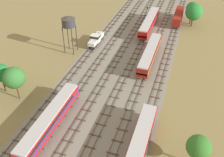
% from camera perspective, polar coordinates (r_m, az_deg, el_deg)
% --- Properties ---
extents(ground_plane, '(480.00, 480.00, 0.00)m').
position_cam_1_polar(ground_plane, '(80.87, 5.05, 8.02)').
color(ground_plane, olive).
extents(ballast_bed, '(26.38, 176.00, 0.01)m').
position_cam_1_polar(ballast_bed, '(80.87, 5.05, 8.02)').
color(ballast_bed, gray).
rests_on(ballast_bed, ground).
extents(track_far_left, '(2.40, 126.00, 0.29)m').
position_cam_1_polar(track_far_left, '(84.54, -2.24, 9.54)').
color(track_far_left, '#47382D').
rests_on(track_far_left, ground).
extents(track_left, '(2.40, 126.00, 0.29)m').
position_cam_1_polar(track_left, '(83.23, 0.69, 9.11)').
color(track_left, '#47382D').
rests_on(track_left, ground).
extents(track_centre_left, '(2.40, 126.00, 0.29)m').
position_cam_1_polar(track_centre_left, '(82.14, 3.70, 8.65)').
color(track_centre_left, '#47382D').
rests_on(track_centre_left, ground).
extents(track_centre, '(2.40, 126.00, 0.29)m').
position_cam_1_polar(track_centre, '(81.28, 6.77, 8.16)').
color(track_centre, '#47382D').
rests_on(track_centre, ground).
extents(track_centre_right, '(2.40, 126.00, 0.29)m').
position_cam_1_polar(track_centre_right, '(80.66, 9.89, 7.63)').
color(track_centre_right, '#47382D').
rests_on(track_centre_right, ground).
extents(track_right, '(2.40, 126.00, 0.29)m').
position_cam_1_polar(track_right, '(80.28, 13.05, 7.07)').
color(track_right, '#47382D').
rests_on(track_right, ground).
extents(diesel_railcar_right_nearest, '(2.96, 20.50, 3.80)m').
position_cam_1_polar(diesel_railcar_right_nearest, '(45.02, 5.96, -15.48)').
color(diesel_railcar_right_nearest, red).
rests_on(diesel_railcar_right_nearest, ground).
extents(diesel_railcar_left_near, '(2.96, 20.50, 3.80)m').
position_cam_1_polar(diesel_railcar_left_near, '(50.88, -13.87, -8.97)').
color(diesel_railcar_left_near, red).
rests_on(diesel_railcar_left_near, ground).
extents(diesel_railcar_centre_right_mid, '(2.96, 20.50, 3.80)m').
position_cam_1_polar(diesel_railcar_centre_right_mid, '(70.38, 8.58, 5.61)').
color(diesel_railcar_centre_right_mid, maroon).
rests_on(diesel_railcar_centre_right_mid, ground).
extents(shunter_loco_far_left_midfar, '(2.74, 8.46, 3.10)m').
position_cam_1_polar(shunter_loco_far_left_midfar, '(79.03, -3.69, 9.02)').
color(shunter_loco_far_left_midfar, white).
rests_on(shunter_loco_far_left_midfar, ground).
extents(passenger_coach_centre_far, '(2.96, 22.00, 3.80)m').
position_cam_1_polar(passenger_coach_centre_far, '(89.79, 8.43, 12.55)').
color(passenger_coach_centre_far, red).
rests_on(passenger_coach_centre_far, ground).
extents(freight_boxcar_right_farther, '(2.87, 14.00, 3.60)m').
position_cam_1_polar(freight_boxcar_right_farther, '(97.28, 14.82, 13.52)').
color(freight_boxcar_right_farther, maroon).
rests_on(freight_boxcar_right_farther, ground).
extents(water_tower, '(3.89, 3.89, 10.89)m').
position_cam_1_polar(water_tower, '(72.76, -9.86, 12.41)').
color(water_tower, '#2D2826').
rests_on(water_tower, ground).
extents(signal_post_nearest, '(0.28, 0.47, 5.57)m').
position_cam_1_polar(signal_post_nearest, '(95.93, 7.95, 14.73)').
color(signal_post_nearest, gray).
rests_on(signal_post_nearest, ground).
extents(lineside_tree_0, '(4.87, 4.87, 8.28)m').
position_cam_1_polar(lineside_tree_0, '(58.45, -21.33, 0.15)').
color(lineside_tree_0, '#4C331E').
rests_on(lineside_tree_0, ground).
extents(lineside_tree_1, '(4.23, 4.23, 7.37)m').
position_cam_1_polar(lineside_tree_1, '(62.42, -23.99, 1.16)').
color(lineside_tree_1, '#4C331E').
rests_on(lineside_tree_1, ground).
extents(lineside_tree_2, '(4.64, 4.64, 8.07)m').
position_cam_1_polar(lineside_tree_2, '(96.16, 17.80, 14.86)').
color(lineside_tree_2, '#4C331E').
rests_on(lineside_tree_2, ground).
extents(lineside_tree_3, '(4.10, 4.10, 6.72)m').
position_cam_1_polar(lineside_tree_3, '(44.60, 19.05, -14.50)').
color(lineside_tree_3, '#4C331E').
rests_on(lineside_tree_3, ground).
extents(lineside_tree_4, '(5.87, 5.87, 8.22)m').
position_cam_1_polar(lineside_tree_4, '(94.46, 18.08, 14.14)').
color(lineside_tree_4, '#4C331E').
rests_on(lineside_tree_4, ground).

